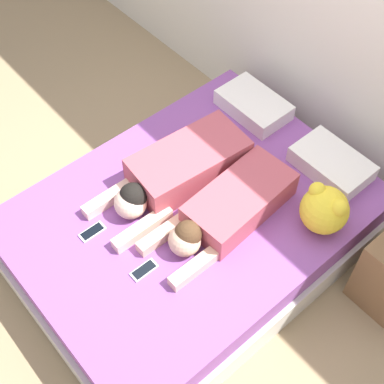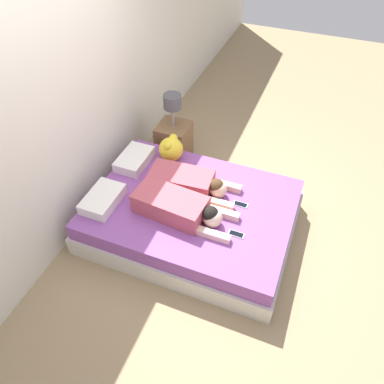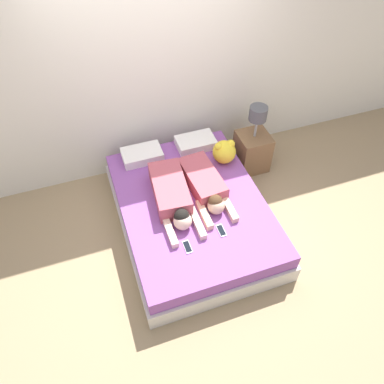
{
  "view_description": "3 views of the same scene",
  "coord_description": "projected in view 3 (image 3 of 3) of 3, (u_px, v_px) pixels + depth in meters",
  "views": [
    {
      "loc": [
        1.39,
        -1.19,
        2.98
      ],
      "look_at": [
        0.0,
        0.0,
        0.56
      ],
      "focal_mm": 50.0,
      "sensor_mm": 36.0,
      "label": 1
    },
    {
      "loc": [
        -2.47,
        -0.98,
        3.18
      ],
      "look_at": [
        0.0,
        0.0,
        0.56
      ],
      "focal_mm": 35.0,
      "sensor_mm": 36.0,
      "label": 2
    },
    {
      "loc": [
        -0.87,
        -2.49,
        3.51
      ],
      "look_at": [
        0.0,
        0.0,
        0.56
      ],
      "focal_mm": 35.0,
      "sensor_mm": 36.0,
      "label": 3
    }
  ],
  "objects": [
    {
      "name": "person_right",
      "position": [
        206.0,
        185.0,
        4.1
      ],
      "size": [
        0.38,
        0.97,
        0.21
      ],
      "color": "#B24C59",
      "rests_on": "bed"
    },
    {
      "name": "nightstand",
      "position": [
        253.0,
        148.0,
        4.79
      ],
      "size": [
        0.39,
        0.39,
        0.94
      ],
      "color": "brown",
      "rests_on": "ground_plane"
    },
    {
      "name": "wall_back",
      "position": [
        157.0,
        72.0,
        4.16
      ],
      "size": [
        12.0,
        0.06,
        2.6
      ],
      "color": "silver",
      "rests_on": "ground_plane"
    },
    {
      "name": "ground_plane",
      "position": [
        192.0,
        224.0,
        4.37
      ],
      "size": [
        12.0,
        12.0,
        0.0
      ],
      "primitive_type": "plane",
      "color": "#9E8460"
    },
    {
      "name": "cell_phone_right",
      "position": [
        221.0,
        231.0,
        3.79
      ],
      "size": [
        0.07,
        0.15,
        0.01
      ],
      "color": "silver",
      "rests_on": "bed"
    },
    {
      "name": "plush_toy",
      "position": [
        224.0,
        151.0,
        4.38
      ],
      "size": [
        0.28,
        0.28,
        0.29
      ],
      "color": "yellow",
      "rests_on": "bed"
    },
    {
      "name": "cell_phone_left",
      "position": [
        187.0,
        247.0,
        3.66
      ],
      "size": [
        0.07,
        0.15,
        0.01
      ],
      "color": "silver",
      "rests_on": "bed"
    },
    {
      "name": "pillow_head_left",
      "position": [
        142.0,
        155.0,
        4.47
      ],
      "size": [
        0.47,
        0.3,
        0.11
      ],
      "color": "white",
      "rests_on": "bed"
    },
    {
      "name": "bed",
      "position": [
        192.0,
        213.0,
        4.22
      ],
      "size": [
        1.57,
        2.1,
        0.41
      ],
      "color": "beige",
      "rests_on": "ground_plane"
    },
    {
      "name": "pillow_head_right",
      "position": [
        196.0,
        143.0,
        4.62
      ],
      "size": [
        0.47,
        0.3,
        0.11
      ],
      "color": "white",
      "rests_on": "bed"
    },
    {
      "name": "person_left",
      "position": [
        172.0,
        196.0,
        3.97
      ],
      "size": [
        0.41,
        1.04,
        0.22
      ],
      "color": "#B24C59",
      "rests_on": "bed"
    }
  ]
}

